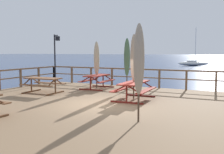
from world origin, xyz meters
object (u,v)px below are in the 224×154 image
Objects in this scene: patio_umbrella_tall_mid_left at (97,59)px; picnic_table_mid_right at (134,87)px; sailboat_distant at (193,63)px; patio_umbrella_tall_back_left at (134,58)px; patio_umbrella_tall_mid_right at (139,60)px; patio_umbrella_short_back at (127,57)px; picnic_table_front_right at (97,79)px; lamp_post_hooked at (56,51)px; picnic_table_back_left at (43,82)px.

picnic_table_mid_right is at bearing -36.14° from patio_umbrella_tall_mid_left.
patio_umbrella_tall_mid_left is (-3.20, 2.34, 1.12)m from picnic_table_mid_right.
patio_umbrella_tall_mid_left is 42.11m from sailboat_distant.
patio_umbrella_tall_mid_right is (1.49, -3.38, 0.03)m from patio_umbrella_tall_back_left.
patio_umbrella_short_back is 0.36× the size of sailboat_distant.
picnic_table_mid_right is 0.80× the size of patio_umbrella_tall_back_left.
patio_umbrella_tall_mid_left is 0.95× the size of patio_umbrella_short_back.
picnic_table_mid_right is at bearing -35.83° from picnic_table_front_right.
patio_umbrella_tall_mid_left is at bearing -14.31° from lamp_post_hooked.
patio_umbrella_short_back reaches higher than picnic_table_front_right.
picnic_table_back_left is 0.68× the size of patio_umbrella_tall_back_left.
lamp_post_hooked is (-6.80, 3.26, 1.55)m from picnic_table_mid_right.
patio_umbrella_tall_mid_left is at bearing 131.09° from picnic_table_front_right.
patio_umbrella_tall_mid_right is at bearing -63.67° from patio_umbrella_short_back.
patio_umbrella_short_back is at bearing -85.49° from sailboat_distant.
lamp_post_hooked is (-3.65, 0.99, 1.55)m from picnic_table_front_right.
patio_umbrella_tall_back_left is 3.69m from patio_umbrella_tall_mid_right.
patio_umbrella_tall_mid_left is (1.59, 2.66, 1.13)m from picnic_table_back_left.
patio_umbrella_tall_back_left is at bearing -25.47° from lamp_post_hooked.
picnic_table_mid_right is 2.83m from patio_umbrella_short_back.
patio_umbrella_tall_mid_left is (-3.16, 2.30, -0.11)m from patio_umbrella_tall_back_left.
sailboat_distant is (-1.47, 42.12, -0.76)m from picnic_table_front_right.
patio_umbrella_tall_back_left is at bearing -36.04° from patio_umbrella_tall_mid_left.
picnic_table_mid_right is 3.85m from patio_umbrella_tall_mid_right.
patio_umbrella_tall_mid_left is at bearing 176.09° from patio_umbrella_short_back.
sailboat_distant reaches higher than patio_umbrella_tall_back_left.
picnic_table_back_left is at bearing 154.22° from patio_umbrella_tall_mid_right.
patio_umbrella_tall_back_left is at bearing 4.29° from picnic_table_back_left.
sailboat_distant reaches higher than patio_umbrella_tall_mid_left.
lamp_post_hooked reaches higher than patio_umbrella_tall_back_left.
picnic_table_front_right is 0.25× the size of sailboat_distant.
patio_umbrella_short_back is 42.36m from sailboat_distant.
patio_umbrella_tall_mid_right reaches higher than patio_umbrella_tall_mid_left.
patio_umbrella_tall_mid_left is 0.34× the size of sailboat_distant.
picnic_table_back_left is 0.25× the size of sailboat_distant.
picnic_table_mid_right is 7.69m from lamp_post_hooked.
picnic_table_mid_right and picnic_table_back_left have the same top height.
picnic_table_mid_right is 4.81m from picnic_table_back_left.
picnic_table_mid_right is 3.88m from picnic_table_front_right.
patio_umbrella_tall_mid_right is 48.15m from sailboat_distant.
lamp_post_hooked is (-3.59, 0.92, 0.43)m from patio_umbrella_tall_mid_left.
picnic_table_front_right is at bearing 129.34° from patio_umbrella_tall_mid_right.
patio_umbrella_tall_mid_left is 7.35m from patio_umbrella_tall_mid_right.
patio_umbrella_tall_back_left reaches higher than picnic_table_mid_right.
lamp_post_hooked is at bearing -93.04° from sailboat_distant.
lamp_post_hooked reaches higher than picnic_table_front_right.
picnic_table_front_right is 4.09m from lamp_post_hooked.
lamp_post_hooked is 0.41× the size of sailboat_distant.
picnic_table_mid_right is at bearing -25.60° from lamp_post_hooked.
patio_umbrella_tall_back_left is (3.10, -2.23, 1.24)m from picnic_table_front_right.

